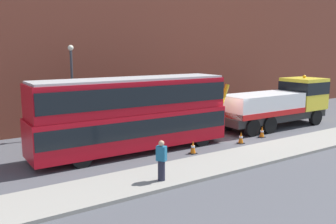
% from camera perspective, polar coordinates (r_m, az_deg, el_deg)
% --- Properties ---
extents(ground_plane, '(120.00, 120.00, 0.00)m').
position_cam_1_polar(ground_plane, '(23.40, 8.16, -3.96)').
color(ground_plane, '#4C4C51').
extents(near_kerb, '(60.00, 2.80, 0.15)m').
position_cam_1_polar(near_kerb, '(20.56, 16.01, -5.96)').
color(near_kerb, gray).
rests_on(near_kerb, ground_plane).
extents(building_facade, '(60.00, 1.50, 16.00)m').
position_cam_1_polar(building_facade, '(28.94, -1.79, 14.83)').
color(building_facade, brown).
rests_on(building_facade, ground_plane).
extents(recovery_tow_truck, '(10.16, 2.74, 3.67)m').
position_cam_1_polar(recovery_tow_truck, '(27.20, 17.12, 1.40)').
color(recovery_tow_truck, '#2D2D2D').
rests_on(recovery_tow_truck, ground_plane).
extents(double_decker_bus, '(11.07, 2.68, 4.06)m').
position_cam_1_polar(double_decker_bus, '(19.52, -5.61, 0.04)').
color(double_decker_bus, '#B70C19').
rests_on(double_decker_bus, ground_plane).
extents(pedestrian_onlooker, '(0.44, 0.48, 1.71)m').
position_cam_1_polar(pedestrian_onlooker, '(15.05, -1.04, -7.75)').
color(pedestrian_onlooker, '#232333').
rests_on(pedestrian_onlooker, near_kerb).
extents(traffic_cone_near_bus, '(0.36, 0.36, 0.72)m').
position_cam_1_polar(traffic_cone_near_bus, '(19.53, 3.97, -5.61)').
color(traffic_cone_near_bus, orange).
rests_on(traffic_cone_near_bus, ground_plane).
extents(traffic_cone_midway, '(0.36, 0.36, 0.72)m').
position_cam_1_polar(traffic_cone_midway, '(22.00, 11.45, -4.03)').
color(traffic_cone_midway, orange).
rests_on(traffic_cone_midway, ground_plane).
extents(traffic_cone_near_truck, '(0.36, 0.36, 0.72)m').
position_cam_1_polar(traffic_cone_near_truck, '(23.82, 14.63, -3.10)').
color(traffic_cone_near_truck, orange).
rests_on(traffic_cone_near_truck, ground_plane).
extents(street_lamp, '(0.36, 0.36, 5.83)m').
position_cam_1_polar(street_lamp, '(23.61, -14.91, 4.48)').
color(street_lamp, '#38383D').
rests_on(street_lamp, ground_plane).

